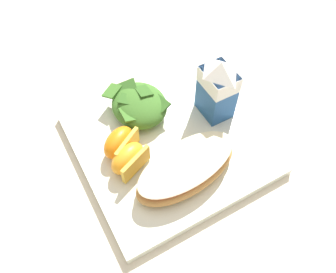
% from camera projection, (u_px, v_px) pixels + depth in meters
% --- Properties ---
extents(ground, '(3.00, 3.00, 0.00)m').
position_uv_depth(ground, '(168.00, 146.00, 0.57)').
color(ground, beige).
extents(white_plate, '(0.28, 0.28, 0.02)m').
position_uv_depth(white_plate, '(168.00, 143.00, 0.56)').
color(white_plate, white).
rests_on(white_plate, ground).
extents(cheesy_pizza_bread, '(0.10, 0.18, 0.04)m').
position_uv_depth(cheesy_pizza_bread, '(186.00, 168.00, 0.50)').
color(cheesy_pizza_bread, tan).
rests_on(cheesy_pizza_bread, white_plate).
extents(green_salad_pile, '(0.11, 0.09, 0.04)m').
position_uv_depth(green_salad_pile, '(139.00, 105.00, 0.57)').
color(green_salad_pile, '#3D7028').
rests_on(green_salad_pile, white_plate).
extents(milk_carton, '(0.06, 0.04, 0.11)m').
position_uv_depth(milk_carton, '(218.00, 87.00, 0.54)').
color(milk_carton, '#23569E').
rests_on(milk_carton, white_plate).
extents(orange_wedge_front, '(0.06, 0.07, 0.04)m').
position_uv_depth(orange_wedge_front, '(120.00, 143.00, 0.53)').
color(orange_wedge_front, orange).
rests_on(orange_wedge_front, white_plate).
extents(orange_wedge_middle, '(0.06, 0.07, 0.04)m').
position_uv_depth(orange_wedge_middle, '(129.00, 159.00, 0.51)').
color(orange_wedge_middle, orange).
rests_on(orange_wedge_middle, white_plate).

